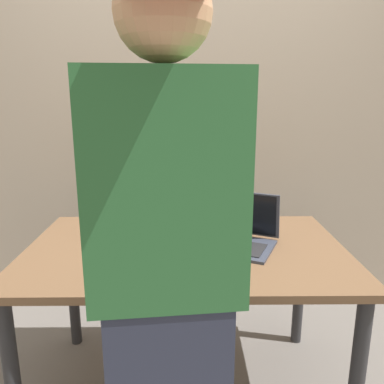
# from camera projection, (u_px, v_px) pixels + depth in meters

# --- Properties ---
(desk) EXTENTS (1.40, 0.88, 0.75)m
(desk) POSITION_uv_depth(u_px,v_px,m) (186.00, 265.00, 1.73)
(desk) COLOR brown
(desk) RESTS_ON ground
(laptop) EXTENTS (0.44, 0.42, 0.22)m
(laptop) POSITION_uv_depth(u_px,v_px,m) (235.00, 233.00, 1.73)
(laptop) COLOR #383D4C
(laptop) RESTS_ON desk
(beer_bottle_brown) EXTENTS (0.07, 0.07, 0.29)m
(beer_bottle_brown) POSITION_uv_depth(u_px,v_px,m) (127.00, 208.00, 1.90)
(beer_bottle_brown) COLOR brown
(beer_bottle_brown) RESTS_ON desk
(beer_bottle_amber) EXTENTS (0.07, 0.07, 0.29)m
(beer_bottle_amber) POSITION_uv_depth(u_px,v_px,m) (155.00, 207.00, 1.92)
(beer_bottle_amber) COLOR #1E5123
(beer_bottle_amber) RESTS_ON desk
(beer_bottle_dark) EXTENTS (0.06, 0.06, 0.30)m
(beer_bottle_dark) POSITION_uv_depth(u_px,v_px,m) (136.00, 204.00, 1.99)
(beer_bottle_dark) COLOR #472B14
(beer_bottle_dark) RESTS_ON desk
(person_figure) EXTENTS (0.40, 0.31, 1.72)m
(person_figure) POSITION_uv_depth(u_px,v_px,m) (168.00, 288.00, 0.99)
(person_figure) COLOR #2D3347
(person_figure) RESTS_ON ground
(back_wall) EXTENTS (6.00, 0.10, 2.60)m
(back_wall) POSITION_uv_depth(u_px,v_px,m) (186.00, 111.00, 2.46)
(back_wall) COLOR tan
(back_wall) RESTS_ON ground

